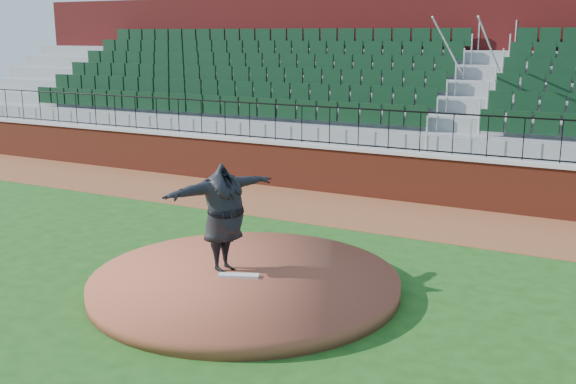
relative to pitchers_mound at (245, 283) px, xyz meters
name	(u,v)px	position (x,y,z in m)	size (l,w,h in m)	color
ground	(248,282)	(-0.15, 0.33, -0.12)	(90.00, 90.00, 0.00)	#1A4B15
warning_track	(364,212)	(-0.15, 5.73, -0.12)	(34.00, 3.20, 0.01)	brown
field_wall	(387,176)	(-0.15, 7.33, 0.47)	(34.00, 0.35, 1.20)	maroon
wall_cap	(388,151)	(-0.15, 7.33, 1.12)	(34.00, 0.45, 0.10)	#B7B7B7
wall_railing	(389,130)	(-0.15, 7.33, 1.67)	(34.00, 0.05, 1.00)	black
seating_stands	(421,101)	(-0.15, 10.06, 2.18)	(34.00, 5.10, 4.60)	gray
concourse_wall	(448,80)	(-0.15, 12.86, 2.62)	(34.00, 0.50, 5.50)	maroon
pitchers_mound	(245,283)	(0.00, 0.00, 0.00)	(5.18, 5.18, 0.25)	brown
pitching_rubber	(239,276)	(-0.07, -0.09, 0.15)	(0.68, 0.17, 0.05)	silver
pitcher	(224,218)	(-0.45, 0.08, 1.05)	(2.28, 0.62, 1.86)	black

